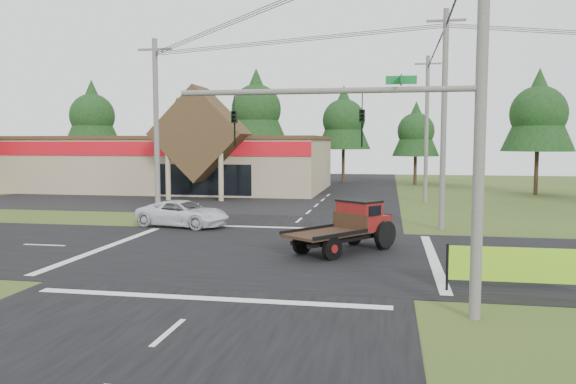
# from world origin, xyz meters

# --- Properties ---
(ground) EXTENTS (120.00, 120.00, 0.00)m
(ground) POSITION_xyz_m (0.00, 0.00, 0.00)
(ground) COLOR #334B1A
(ground) RESTS_ON ground
(road_ns) EXTENTS (12.00, 120.00, 0.02)m
(road_ns) POSITION_xyz_m (0.00, 0.00, 0.01)
(road_ns) COLOR black
(road_ns) RESTS_ON ground
(road_ew) EXTENTS (120.00, 12.00, 0.02)m
(road_ew) POSITION_xyz_m (0.00, 0.00, 0.01)
(road_ew) COLOR black
(road_ew) RESTS_ON ground
(parking_apron) EXTENTS (28.00, 14.00, 0.02)m
(parking_apron) POSITION_xyz_m (-14.00, 19.00, 0.01)
(parking_apron) COLOR black
(parking_apron) RESTS_ON ground
(cvs_building) EXTENTS (30.40, 18.20, 9.19)m
(cvs_building) POSITION_xyz_m (-15.70, 29.57, 2.78)
(cvs_building) COLOR tan
(cvs_building) RESTS_ON ground
(traffic_signal_mast) EXTENTS (8.12, 0.24, 7.00)m
(traffic_signal_mast) POSITION_xyz_m (5.82, -7.50, 4.43)
(traffic_signal_mast) COLOR #595651
(traffic_signal_mast) RESTS_ON ground
(utility_pole_nr) EXTENTS (2.00, 0.30, 11.00)m
(utility_pole_nr) POSITION_xyz_m (7.50, -7.50, 5.64)
(utility_pole_nr) COLOR #595651
(utility_pole_nr) RESTS_ON ground
(utility_pole_nw) EXTENTS (2.00, 0.30, 10.50)m
(utility_pole_nw) POSITION_xyz_m (-8.00, 8.00, 5.39)
(utility_pole_nw) COLOR #595651
(utility_pole_nw) RESTS_ON ground
(utility_pole_ne) EXTENTS (2.00, 0.30, 11.50)m
(utility_pole_ne) POSITION_xyz_m (8.00, 8.00, 5.89)
(utility_pole_ne) COLOR #595651
(utility_pole_ne) RESTS_ON ground
(utility_pole_n) EXTENTS (2.00, 0.30, 11.20)m
(utility_pole_n) POSITION_xyz_m (8.00, 22.00, 5.74)
(utility_pole_n) COLOR #595651
(utility_pole_n) RESTS_ON ground
(tree_row_a) EXTENTS (6.72, 6.72, 12.12)m
(tree_row_a) POSITION_xyz_m (-30.00, 40.00, 8.05)
(tree_row_a) COLOR #332316
(tree_row_a) RESTS_ON ground
(tree_row_b) EXTENTS (5.60, 5.60, 10.10)m
(tree_row_b) POSITION_xyz_m (-20.00, 42.00, 6.70)
(tree_row_b) COLOR #332316
(tree_row_b) RESTS_ON ground
(tree_row_c) EXTENTS (7.28, 7.28, 13.13)m
(tree_row_c) POSITION_xyz_m (-10.00, 41.00, 8.72)
(tree_row_c) COLOR #332316
(tree_row_c) RESTS_ON ground
(tree_row_d) EXTENTS (6.16, 6.16, 11.11)m
(tree_row_d) POSITION_xyz_m (0.00, 42.00, 7.38)
(tree_row_d) COLOR #332316
(tree_row_d) RESTS_ON ground
(tree_row_e) EXTENTS (5.04, 5.04, 9.09)m
(tree_row_e) POSITION_xyz_m (8.00, 40.00, 6.03)
(tree_row_e) COLOR #332316
(tree_row_e) RESTS_ON ground
(tree_side_ne) EXTENTS (6.16, 6.16, 11.11)m
(tree_side_ne) POSITION_xyz_m (18.00, 30.00, 7.38)
(tree_side_ne) COLOR #332316
(tree_side_ne) RESTS_ON ground
(antique_flatbed_truck) EXTENTS (4.79, 5.36, 2.19)m
(antique_flatbed_truck) POSITION_xyz_m (3.33, 0.85, 1.09)
(antique_flatbed_truck) COLOR #61100D
(antique_flatbed_truck) RESTS_ON ground
(roadside_banner) EXTENTS (4.39, 0.16, 1.50)m
(roadside_banner) POSITION_xyz_m (9.20, -4.77, 0.75)
(roadside_banner) COLOR #7BC219
(roadside_banner) RESTS_ON ground
(white_pickup) EXTENTS (5.54, 3.40, 1.43)m
(white_pickup) POSITION_xyz_m (-5.93, 6.62, 0.72)
(white_pickup) COLOR silver
(white_pickup) RESTS_ON ground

